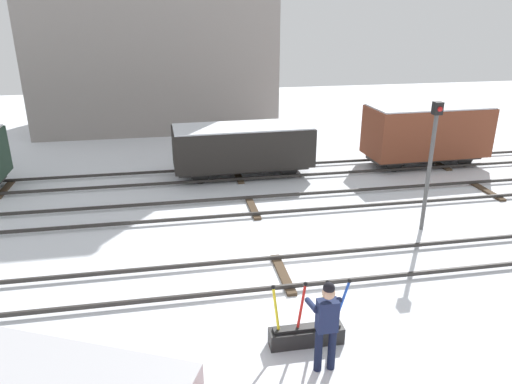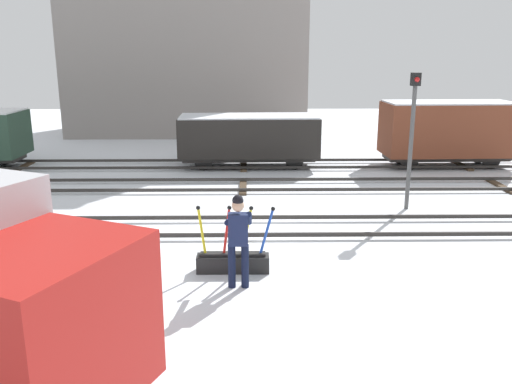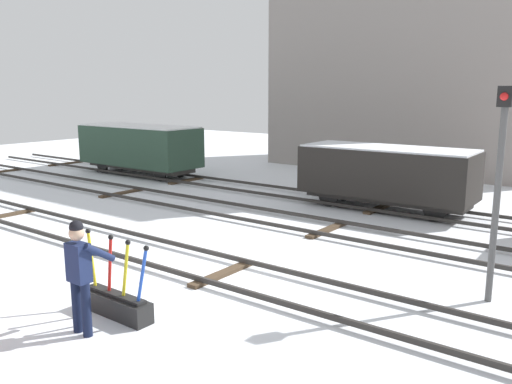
{
  "view_description": "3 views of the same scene",
  "coord_description": "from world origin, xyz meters",
  "px_view_note": "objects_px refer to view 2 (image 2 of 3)",
  "views": [
    {
      "loc": [
        -2.61,
        -10.37,
        6.39
      ],
      "look_at": [
        -0.33,
        2.03,
        1.54
      ],
      "focal_mm": 33.75,
      "sensor_mm": 36.0,
      "label": 1
    },
    {
      "loc": [
        0.17,
        -13.2,
        4.52
      ],
      "look_at": [
        0.37,
        0.11,
        1.0
      ],
      "focal_mm": 37.68,
      "sensor_mm": 36.0,
      "label": 2
    },
    {
      "loc": [
        6.97,
        -8.08,
        3.87
      ],
      "look_at": [
        -0.05,
        1.22,
        1.6
      ],
      "focal_mm": 37.12,
      "sensor_mm": 36.0,
      "label": 3
    }
  ],
  "objects_px": {
    "signal_post": "(412,128)",
    "rail_worker": "(238,235)",
    "freight_car_far_end": "(447,130)",
    "freight_car_near_switch": "(249,137)",
    "switch_lever_frame": "(233,260)"
  },
  "relations": [
    {
      "from": "signal_post",
      "to": "freight_car_far_end",
      "type": "xyz_separation_m",
      "value": [
        3.25,
        5.97,
        -0.93
      ]
    },
    {
      "from": "signal_post",
      "to": "rail_worker",
      "type": "bearing_deg",
      "value": -132.44
    },
    {
      "from": "rail_worker",
      "to": "signal_post",
      "type": "distance_m",
      "value": 7.32
    },
    {
      "from": "switch_lever_frame",
      "to": "freight_car_near_switch",
      "type": "distance_m",
      "value": 10.58
    },
    {
      "from": "freight_car_far_end",
      "to": "signal_post",
      "type": "bearing_deg",
      "value": -120.14
    },
    {
      "from": "rail_worker",
      "to": "freight_car_far_end",
      "type": "xyz_separation_m",
      "value": [
        8.11,
        11.28,
        0.39
      ]
    },
    {
      "from": "switch_lever_frame",
      "to": "freight_car_near_switch",
      "type": "bearing_deg",
      "value": 88.41
    },
    {
      "from": "rail_worker",
      "to": "freight_car_near_switch",
      "type": "xyz_separation_m",
      "value": [
        0.23,
        11.28,
        0.13
      ]
    },
    {
      "from": "signal_post",
      "to": "freight_car_near_switch",
      "type": "bearing_deg",
      "value": 127.82
    },
    {
      "from": "signal_post",
      "to": "freight_car_near_switch",
      "type": "relative_size",
      "value": 0.71
    },
    {
      "from": "switch_lever_frame",
      "to": "freight_car_near_switch",
      "type": "height_order",
      "value": "freight_car_near_switch"
    },
    {
      "from": "rail_worker",
      "to": "freight_car_near_switch",
      "type": "bearing_deg",
      "value": 89.18
    },
    {
      "from": "switch_lever_frame",
      "to": "rail_worker",
      "type": "relative_size",
      "value": 0.87
    },
    {
      "from": "rail_worker",
      "to": "freight_car_far_end",
      "type": "bearing_deg",
      "value": 54.6
    },
    {
      "from": "signal_post",
      "to": "freight_car_far_end",
      "type": "bearing_deg",
      "value": 61.39
    }
  ]
}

